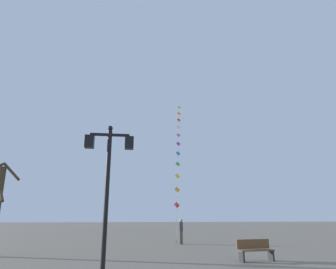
% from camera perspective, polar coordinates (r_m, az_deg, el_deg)
% --- Properties ---
extents(ground_plane, '(160.00, 160.00, 0.00)m').
position_cam_1_polar(ground_plane, '(21.70, -4.64, -20.51)').
color(ground_plane, '#756B5B').
extents(twin_lantern_lamp_post, '(1.54, 0.28, 4.72)m').
position_cam_1_polar(twin_lantern_lamp_post, '(9.43, -11.59, -6.71)').
color(twin_lantern_lamp_post, black).
rests_on(twin_lantern_lamp_post, ground_plane).
extents(kite_train, '(3.45, 16.06, 17.04)m').
position_cam_1_polar(kite_train, '(32.39, 1.99, -2.70)').
color(kite_train, brown).
rests_on(kite_train, ground_plane).
extents(kite_flyer, '(0.30, 0.62, 1.71)m').
position_cam_1_polar(kite_flyer, '(21.66, 2.59, -18.16)').
color(kite_flyer, brown).
rests_on(kite_flyer, ground_plane).
extents(park_bench, '(1.65, 0.67, 0.89)m').
position_cam_1_polar(park_bench, '(14.18, 16.62, -20.76)').
color(park_bench, brown).
rests_on(park_bench, ground_plane).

